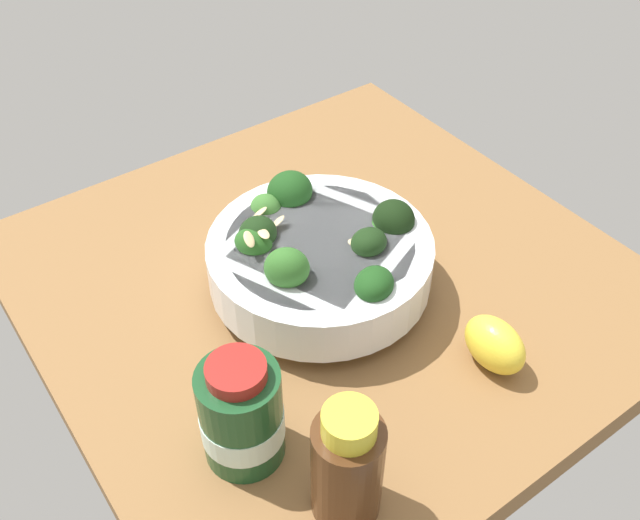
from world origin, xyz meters
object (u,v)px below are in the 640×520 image
Objects in this scene: bowl_of_broccoli at (320,257)px; bottle_short at (347,466)px; lemon_wedge at (495,345)px; bottle_tall at (241,415)px.

bottle_short is at bearing 59.12° from bowl_of_broccoli.
bowl_of_broccoli is 1.93× the size of bottle_short.
bottle_tall reaches higher than lemon_wedge.
bottle_short is at bearing 9.93° from lemon_wedge.
lemon_wedge is at bearing 166.93° from bottle_tall.
bottle_tall is (16.24, 11.98, 0.55)cm from bowl_of_broccoli.
bowl_of_broccoli is at bearing -120.88° from bottle_short.
bowl_of_broccoli is 24.29cm from bottle_short.
bottle_tall is at bearing -66.81° from bottle_short.
bowl_of_broccoli is at bearing -67.72° from lemon_wedge.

